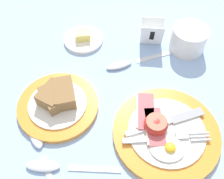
# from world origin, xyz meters

# --- Properties ---
(ground_plane) EXTENTS (3.00, 3.00, 0.00)m
(ground_plane) POSITION_xyz_m (0.00, 0.00, 0.00)
(ground_plane) COLOR #93B2DB
(breakfast_plate) EXTENTS (0.23, 0.23, 0.04)m
(breakfast_plate) POSITION_xyz_m (0.11, 0.01, 0.01)
(breakfast_plate) COLOR orange
(breakfast_plate) RESTS_ON ground_plane
(bread_plate) EXTENTS (0.19, 0.19, 0.05)m
(bread_plate) POSITION_xyz_m (-0.13, 0.07, 0.02)
(bread_plate) COLOR orange
(bread_plate) RESTS_ON ground_plane
(sugar_cup) EXTENTS (0.09, 0.09, 0.07)m
(sugar_cup) POSITION_xyz_m (0.19, 0.28, 0.04)
(sugar_cup) COLOR white
(sugar_cup) RESTS_ON ground_plane
(butter_dish) EXTENTS (0.11, 0.11, 0.03)m
(butter_dish) POSITION_xyz_m (-0.10, 0.29, 0.01)
(butter_dish) COLOR silver
(butter_dish) RESTS_ON ground_plane
(number_card) EXTENTS (0.06, 0.05, 0.07)m
(number_card) POSITION_xyz_m (0.09, 0.29, 0.04)
(number_card) COLOR white
(number_card) RESTS_ON ground_plane
(teaspoon_by_saucer) EXTENTS (0.19, 0.09, 0.01)m
(teaspoon_by_saucer) POSITION_xyz_m (0.03, 0.21, 0.01)
(teaspoon_by_saucer) COLOR silver
(teaspoon_by_saucer) RESTS_ON ground_plane
(teaspoon_near_cup) EXTENTS (0.19, 0.03, 0.01)m
(teaspoon_near_cup) POSITION_xyz_m (-0.11, -0.08, 0.01)
(teaspoon_near_cup) COLOR silver
(teaspoon_near_cup) RESTS_ON ground_plane
(teaspoon_stray) EXTENTS (0.11, 0.18, 0.01)m
(teaspoon_stray) POSITION_xyz_m (-0.15, -0.03, 0.01)
(teaspoon_stray) COLOR silver
(teaspoon_stray) RESTS_ON ground_plane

